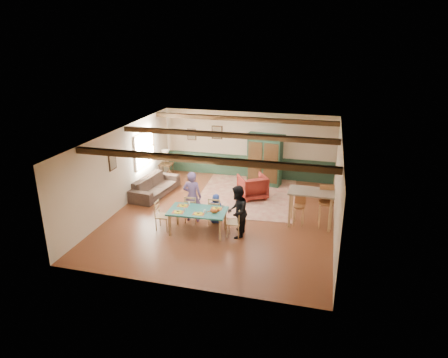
% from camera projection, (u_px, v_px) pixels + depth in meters
% --- Properties ---
extents(floor, '(8.00, 8.00, 0.00)m').
position_uv_depth(floor, '(223.00, 216.00, 12.99)').
color(floor, '#582918').
rests_on(floor, ground).
extents(wall_back, '(7.00, 0.02, 2.70)m').
position_uv_depth(wall_back, '(248.00, 145.00, 16.17)').
color(wall_back, beige).
rests_on(wall_back, floor).
extents(wall_left, '(0.02, 8.00, 2.70)m').
position_uv_depth(wall_left, '(122.00, 168.00, 13.37)').
color(wall_left, beige).
rests_on(wall_left, floor).
extents(wall_right, '(0.02, 8.00, 2.70)m').
position_uv_depth(wall_right, '(338.00, 187.00, 11.69)').
color(wall_right, beige).
rests_on(wall_right, floor).
extents(ceiling, '(7.00, 8.00, 0.02)m').
position_uv_depth(ceiling, '(223.00, 135.00, 12.07)').
color(ceiling, white).
rests_on(ceiling, wall_back).
extents(wainscot_back, '(6.95, 0.03, 0.90)m').
position_uv_depth(wainscot_back, '(248.00, 166.00, 16.46)').
color(wainscot_back, '#1D3627').
rests_on(wainscot_back, floor).
extents(ceiling_beam_front, '(6.95, 0.16, 0.16)m').
position_uv_depth(ceiling_beam_front, '(199.00, 160.00, 10.01)').
color(ceiling_beam_front, black).
rests_on(ceiling_beam_front, ceiling).
extents(ceiling_beam_mid, '(6.95, 0.16, 0.16)m').
position_uv_depth(ceiling_beam_mid, '(226.00, 135.00, 12.47)').
color(ceiling_beam_mid, black).
rests_on(ceiling_beam_mid, ceiling).
extents(ceiling_beam_back, '(6.95, 0.16, 0.16)m').
position_uv_depth(ceiling_beam_back, '(243.00, 119.00, 14.83)').
color(ceiling_beam_back, black).
rests_on(ceiling_beam_back, ceiling).
extents(window_left, '(0.06, 1.60, 1.30)m').
position_uv_depth(window_left, '(145.00, 149.00, 14.84)').
color(window_left, white).
rests_on(window_left, wall_left).
extents(picture_left_wall, '(0.04, 0.42, 0.52)m').
position_uv_depth(picture_left_wall, '(113.00, 162.00, 12.68)').
color(picture_left_wall, gray).
rests_on(picture_left_wall, wall_left).
extents(picture_back_a, '(0.45, 0.04, 0.55)m').
position_uv_depth(picture_back_a, '(217.00, 132.00, 16.30)').
color(picture_back_a, gray).
rests_on(picture_back_a, wall_back).
extents(picture_back_b, '(0.38, 0.04, 0.48)m').
position_uv_depth(picture_back_b, '(192.00, 134.00, 16.62)').
color(picture_back_b, gray).
rests_on(picture_back_b, wall_back).
extents(dining_table, '(1.74, 1.03, 0.71)m').
position_uv_depth(dining_table, '(198.00, 221.00, 11.82)').
color(dining_table, '#216B66').
rests_on(dining_table, floor).
extents(dining_chair_far_left, '(0.42, 0.43, 0.90)m').
position_uv_depth(dining_chair_far_left, '(192.00, 208.00, 12.48)').
color(dining_chair_far_left, tan).
rests_on(dining_chair_far_left, floor).
extents(dining_chair_far_right, '(0.42, 0.43, 0.90)m').
position_uv_depth(dining_chair_far_right, '(215.00, 210.00, 12.34)').
color(dining_chair_far_right, tan).
rests_on(dining_chair_far_right, floor).
extents(dining_chair_end_left, '(0.43, 0.42, 0.90)m').
position_uv_depth(dining_chair_end_left, '(163.00, 215.00, 11.99)').
color(dining_chair_end_left, tan).
rests_on(dining_chair_end_left, floor).
extents(dining_chair_end_right, '(0.43, 0.42, 0.90)m').
position_uv_depth(dining_chair_end_right, '(234.00, 222.00, 11.57)').
color(dining_chair_end_right, tan).
rests_on(dining_chair_end_right, floor).
extents(person_man, '(0.61, 0.42, 1.63)m').
position_uv_depth(person_man, '(192.00, 197.00, 12.43)').
color(person_man, slate).
rests_on(person_man, floor).
extents(person_woman, '(0.63, 0.79, 1.56)m').
position_uv_depth(person_woman, '(237.00, 212.00, 11.44)').
color(person_woman, black).
rests_on(person_woman, floor).
extents(person_child, '(0.48, 0.32, 0.95)m').
position_uv_depth(person_child, '(216.00, 209.00, 12.40)').
color(person_child, '#253D96').
rests_on(person_child, floor).
extents(cat, '(0.35, 0.15, 0.17)m').
position_uv_depth(cat, '(214.00, 211.00, 11.48)').
color(cat, '#BF5421').
rests_on(cat, dining_table).
extents(place_setting_near_left, '(0.39, 0.30, 0.11)m').
position_uv_depth(place_setting_near_left, '(178.00, 211.00, 11.56)').
color(place_setting_near_left, yellow).
rests_on(place_setting_near_left, dining_table).
extents(place_setting_near_center, '(0.39, 0.30, 0.11)m').
position_uv_depth(place_setting_near_center, '(198.00, 212.00, 11.44)').
color(place_setting_near_center, yellow).
rests_on(place_setting_near_center, dining_table).
extents(place_setting_far_left, '(0.39, 0.30, 0.11)m').
position_uv_depth(place_setting_far_left, '(183.00, 204.00, 11.99)').
color(place_setting_far_left, yellow).
rests_on(place_setting_far_left, dining_table).
extents(place_setting_far_right, '(0.39, 0.30, 0.11)m').
position_uv_depth(place_setting_far_right, '(217.00, 207.00, 11.79)').
color(place_setting_far_right, yellow).
rests_on(place_setting_far_right, dining_table).
extents(area_rug, '(3.72, 4.32, 0.01)m').
position_uv_depth(area_rug, '(247.00, 195.00, 14.66)').
color(area_rug, beige).
rests_on(area_rug, floor).
extents(armoire, '(1.49, 0.76, 2.01)m').
position_uv_depth(armoire, '(265.00, 160.00, 15.42)').
color(armoire, '#143325').
rests_on(armoire, floor).
extents(armchair, '(1.26, 1.27, 0.85)m').
position_uv_depth(armchair, '(252.00, 187.00, 14.32)').
color(armchair, '#4D100F').
rests_on(armchair, floor).
extents(sofa, '(1.15, 2.38, 0.67)m').
position_uv_depth(sofa, '(155.00, 186.00, 14.66)').
color(sofa, '#382A23').
rests_on(sofa, floor).
extents(end_table, '(0.54, 0.54, 0.63)m').
position_uv_depth(end_table, '(166.00, 171.00, 16.33)').
color(end_table, black).
rests_on(end_table, floor).
extents(table_lamp, '(0.36, 0.36, 0.57)m').
position_uv_depth(table_lamp, '(166.00, 157.00, 16.12)').
color(table_lamp, '#D1AF87').
rests_on(table_lamp, end_table).
extents(counter_table, '(1.38, 0.82, 1.14)m').
position_uv_depth(counter_table, '(310.00, 208.00, 12.19)').
color(counter_table, '#9F917B').
rests_on(counter_table, floor).
extents(bar_stool_left, '(0.39, 0.42, 1.00)m').
position_uv_depth(bar_stool_left, '(299.00, 210.00, 12.23)').
color(bar_stool_left, '#A86F41').
rests_on(bar_stool_left, floor).
extents(bar_stool_right, '(0.49, 0.53, 1.29)m').
position_uv_depth(bar_stool_right, '(326.00, 207.00, 12.07)').
color(bar_stool_right, '#A86F41').
rests_on(bar_stool_right, floor).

